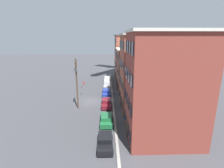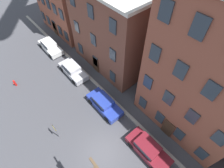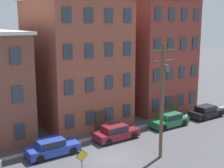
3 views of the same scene
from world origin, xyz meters
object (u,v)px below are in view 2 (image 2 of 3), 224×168
Objects in this scene: car_blue at (104,103)px; caution_sign at (55,130)px; fire_hydrant at (15,83)px; car_white at (50,46)px; car_maroon at (148,149)px; car_silver at (73,70)px.

caution_sign is at bearing -91.91° from car_blue.
caution_sign is 2.67× the size of fire_hydrant.
fire_hydrant is at bearing -175.53° from caution_sign.
car_white is 19.26m from car_maroon.
car_silver is 7.12m from fire_hydrant.
car_silver is 4.58× the size of fire_hydrant.
car_silver and car_blue have the same top height.
fire_hydrant is (-9.33, -0.73, -1.22)m from caution_sign.
car_maroon is at bearing -0.14° from car_blue.
fire_hydrant is (-2.93, -6.49, -0.27)m from car_silver.
car_white is 1.72× the size of caution_sign.
caution_sign is (12.59, -5.83, 0.96)m from car_white.
car_white is 1.00× the size of car_silver.
car_white reaches higher than fire_hydrant.
car_blue is 5.70m from caution_sign.
car_silver is 6.59m from car_blue.
caution_sign reaches higher than car_white.
car_silver is at bearing 178.76° from car_blue.
car_blue is at bearing -0.94° from car_white.
car_white is 6.19m from car_silver.
car_white is 13.91m from caution_sign.
car_blue is at bearing 33.69° from fire_hydrant.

